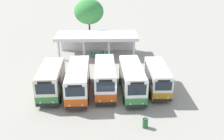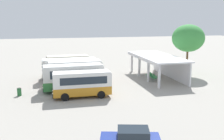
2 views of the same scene
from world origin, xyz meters
The scene contains 16 objects.
ground_plane centered at (0.00, 0.00, 0.00)m, with size 180.00×180.00×0.00m, color #A39E93.
city_bus_nearest_orange centered at (-6.37, 2.23, 1.79)m, with size 2.58×6.62×3.24m.
city_bus_second_in_row centered at (-3.40, 2.28, 1.77)m, with size 2.55×7.99×3.19m.
city_bus_middle_cream centered at (-0.43, 2.71, 1.83)m, with size 2.43×7.31×3.31m.
city_bus_fourth_amber centered at (2.53, 2.20, 1.82)m, with size 2.51×7.53×3.30m.
city_bus_fifth_blue centered at (5.50, 2.89, 1.66)m, with size 2.26×6.64×2.99m.
parked_car_flank centered at (18.74, 4.49, 0.83)m, with size 2.75×4.36×1.62m.
terminal_canopy centered at (-1.74, 15.68, 2.60)m, with size 12.63×5.17×3.40m.
waiting_chair_end_by_column centered at (-2.52, 14.10, 0.52)m, with size 0.45×0.45×0.86m.
waiting_chair_second_from_end centered at (-1.95, 14.15, 0.52)m, with size 0.45×0.45×0.86m.
waiting_chair_middle_seat centered at (-1.37, 14.14, 0.52)m, with size 0.45×0.45×0.86m.
waiting_chair_fourth_seat centered at (-0.80, 14.18, 0.52)m, with size 0.45×0.45×0.86m.
waiting_chair_fifth_seat centered at (-0.22, 14.04, 0.52)m, with size 0.45×0.45×0.86m.
waiting_chair_far_end_seat centered at (0.36, 14.09, 0.52)m, with size 0.45×0.45×0.86m.
roadside_tree_behind_canopy centered at (-3.20, 21.02, 5.82)m, with size 5.10×5.10×8.00m.
litter_bin_apron centered at (3.13, -4.17, 0.46)m, with size 0.49×0.49×0.90m.
Camera 2 is at (34.34, -0.66, 8.86)m, focal length 41.92 mm.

